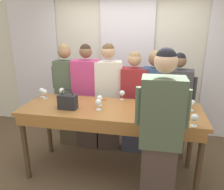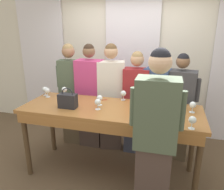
{
  "view_description": "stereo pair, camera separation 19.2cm",
  "coord_description": "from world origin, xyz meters",
  "px_view_note": "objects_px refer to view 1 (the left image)",
  "views": [
    {
      "loc": [
        0.55,
        -2.62,
        2.04
      ],
      "look_at": [
        0.0,
        0.08,
        1.15
      ],
      "focal_mm": 35.0,
      "sensor_mm": 36.0,
      "label": 1
    },
    {
      "loc": [
        0.73,
        -2.58,
        2.04
      ],
      "look_at": [
        0.0,
        0.08,
        1.15
      ],
      "focal_mm": 35.0,
      "sensor_mm": 36.0,
      "label": 2
    }
  ],
  "objects_px": {
    "wine_glass_center_mid": "(192,103)",
    "wine_glass_back_left": "(62,91)",
    "wine_glass_center_left": "(122,93)",
    "host_pouring": "(160,139)",
    "wine_glass_front_left": "(99,99)",
    "wine_glass_back_mid": "(149,112)",
    "guest_striped_shirt": "(133,102)",
    "guest_cream_sweater": "(108,97)",
    "handbag": "(68,102)",
    "wine_glass_front_right": "(44,92)",
    "wine_bottle": "(173,97)",
    "guest_olive_jacket": "(67,93)",
    "wine_glass_center_right": "(195,118)",
    "guest_navy_coat": "(153,102)",
    "wine_glass_back_right": "(98,103)",
    "guest_beige_cap": "(175,106)",
    "tasting_bar": "(110,116)",
    "wine_glass_front_mid": "(42,91)",
    "guest_pink_top": "(87,97)"
  },
  "relations": [
    {
      "from": "wine_glass_front_right",
      "to": "wine_glass_back_right",
      "type": "height_order",
      "value": "same"
    },
    {
      "from": "wine_glass_front_left",
      "to": "wine_glass_front_right",
      "type": "xyz_separation_m",
      "value": [
        -0.87,
        0.13,
        0.0
      ]
    },
    {
      "from": "guest_olive_jacket",
      "to": "guest_beige_cap",
      "type": "distance_m",
      "value": 1.79
    },
    {
      "from": "wine_glass_front_right",
      "to": "guest_pink_top",
      "type": "relative_size",
      "value": 0.08
    },
    {
      "from": "tasting_bar",
      "to": "host_pouring",
      "type": "xyz_separation_m",
      "value": [
        0.63,
        -0.59,
        0.06
      ]
    },
    {
      "from": "wine_glass_center_left",
      "to": "guest_pink_top",
      "type": "xyz_separation_m",
      "value": [
        -0.64,
        0.32,
        -0.21
      ]
    },
    {
      "from": "tasting_bar",
      "to": "wine_glass_back_left",
      "type": "bearing_deg",
      "value": 157.91
    },
    {
      "from": "wine_glass_front_left",
      "to": "wine_glass_back_left",
      "type": "bearing_deg",
      "value": 159.21
    },
    {
      "from": "guest_olive_jacket",
      "to": "wine_glass_center_right",
      "type": "bearing_deg",
      "value": -28.78
    },
    {
      "from": "guest_olive_jacket",
      "to": "guest_pink_top",
      "type": "relative_size",
      "value": 1.0
    },
    {
      "from": "wine_glass_back_mid",
      "to": "guest_olive_jacket",
      "type": "bearing_deg",
      "value": 145.24
    },
    {
      "from": "wine_glass_center_right",
      "to": "guest_striped_shirt",
      "type": "bearing_deg",
      "value": 126.17
    },
    {
      "from": "tasting_bar",
      "to": "guest_striped_shirt",
      "type": "distance_m",
      "value": 0.74
    },
    {
      "from": "wine_glass_center_mid",
      "to": "wine_glass_back_left",
      "type": "distance_m",
      "value": 1.85
    },
    {
      "from": "handbag",
      "to": "wine_glass_back_right",
      "type": "height_order",
      "value": "handbag"
    },
    {
      "from": "wine_glass_front_left",
      "to": "wine_glass_back_right",
      "type": "height_order",
      "value": "same"
    },
    {
      "from": "wine_glass_front_mid",
      "to": "guest_cream_sweater",
      "type": "distance_m",
      "value": 1.04
    },
    {
      "from": "guest_olive_jacket",
      "to": "wine_glass_back_right",
      "type": "bearing_deg",
      "value": -45.56
    },
    {
      "from": "handbag",
      "to": "guest_pink_top",
      "type": "distance_m",
      "value": 0.85
    },
    {
      "from": "wine_glass_center_left",
      "to": "wine_glass_back_mid",
      "type": "relative_size",
      "value": 1.0
    },
    {
      "from": "wine_glass_front_right",
      "to": "wine_glass_center_mid",
      "type": "bearing_deg",
      "value": -1.94
    },
    {
      "from": "wine_glass_center_left",
      "to": "host_pouring",
      "type": "distance_m",
      "value": 1.12
    },
    {
      "from": "wine_bottle",
      "to": "wine_glass_front_mid",
      "type": "relative_size",
      "value": 2.45
    },
    {
      "from": "wine_glass_front_mid",
      "to": "guest_cream_sweater",
      "type": "height_order",
      "value": "guest_cream_sweater"
    },
    {
      "from": "handbag",
      "to": "guest_cream_sweater",
      "type": "xyz_separation_m",
      "value": [
        0.36,
        0.82,
        -0.18
      ]
    },
    {
      "from": "wine_glass_back_mid",
      "to": "guest_beige_cap",
      "type": "bearing_deg",
      "value": 68.39
    },
    {
      "from": "wine_glass_back_left",
      "to": "wine_glass_center_mid",
      "type": "bearing_deg",
      "value": -5.82
    },
    {
      "from": "wine_glass_center_left",
      "to": "tasting_bar",
      "type": "bearing_deg",
      "value": -103.99
    },
    {
      "from": "wine_glass_center_mid",
      "to": "wine_glass_center_right",
      "type": "relative_size",
      "value": 1.0
    },
    {
      "from": "wine_glass_center_left",
      "to": "wine_glass_center_right",
      "type": "bearing_deg",
      "value": -38.62
    },
    {
      "from": "guest_pink_top",
      "to": "guest_striped_shirt",
      "type": "distance_m",
      "value": 0.77
    },
    {
      "from": "wine_bottle",
      "to": "wine_glass_back_left",
      "type": "bearing_deg",
      "value": 176.94
    },
    {
      "from": "guest_striped_shirt",
      "to": "wine_glass_back_left",
      "type": "bearing_deg",
      "value": -160.38
    },
    {
      "from": "wine_glass_center_mid",
      "to": "wine_glass_front_mid",
      "type": "bearing_deg",
      "value": 176.63
    },
    {
      "from": "wine_glass_back_left",
      "to": "wine_glass_back_mid",
      "type": "relative_size",
      "value": 1.0
    },
    {
      "from": "wine_glass_center_left",
      "to": "guest_cream_sweater",
      "type": "xyz_separation_m",
      "value": [
        -0.27,
        0.32,
        -0.18
      ]
    },
    {
      "from": "wine_glass_back_mid",
      "to": "guest_striped_shirt",
      "type": "xyz_separation_m",
      "value": [
        -0.27,
        0.97,
        -0.24
      ]
    },
    {
      "from": "tasting_bar",
      "to": "host_pouring",
      "type": "height_order",
      "value": "host_pouring"
    },
    {
      "from": "wine_glass_center_right",
      "to": "wine_bottle",
      "type": "bearing_deg",
      "value": 108.15
    },
    {
      "from": "wine_glass_back_left",
      "to": "guest_olive_jacket",
      "type": "bearing_deg",
      "value": 102.58
    },
    {
      "from": "tasting_bar",
      "to": "wine_glass_center_right",
      "type": "bearing_deg",
      "value": -18.6
    },
    {
      "from": "wine_bottle",
      "to": "guest_olive_jacket",
      "type": "bearing_deg",
      "value": 164.87
    },
    {
      "from": "guest_olive_jacket",
      "to": "host_pouring",
      "type": "relative_size",
      "value": 0.95
    },
    {
      "from": "wine_bottle",
      "to": "wine_glass_back_left",
      "type": "relative_size",
      "value": 2.45
    },
    {
      "from": "wine_glass_front_right",
      "to": "guest_navy_coat",
      "type": "bearing_deg",
      "value": 17.3
    },
    {
      "from": "wine_glass_front_left",
      "to": "wine_glass_back_left",
      "type": "height_order",
      "value": "same"
    },
    {
      "from": "handbag",
      "to": "wine_glass_back_left",
      "type": "height_order",
      "value": "handbag"
    },
    {
      "from": "handbag",
      "to": "guest_striped_shirt",
      "type": "relative_size",
      "value": 0.16
    },
    {
      "from": "wine_glass_front_left",
      "to": "guest_striped_shirt",
      "type": "relative_size",
      "value": 0.08
    },
    {
      "from": "guest_cream_sweater",
      "to": "handbag",
      "type": "bearing_deg",
      "value": -113.54
    }
  ]
}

